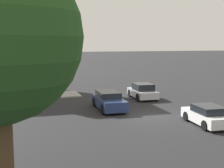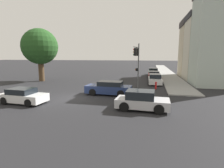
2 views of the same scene
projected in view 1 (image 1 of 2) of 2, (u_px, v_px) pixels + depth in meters
The scene contains 7 objects.
ground_plane at pixel (151, 116), 22.46m from camera, with size 300.00×300.00×0.00m, color black.
traffic_signal at pixel (50, 61), 25.27m from camera, with size 0.64×2.05×5.48m.
crossing_car_0 at pixel (109, 101), 24.59m from camera, with size 4.72×1.98×1.42m.
crossing_car_1 at pixel (143, 91), 29.25m from camera, with size 3.95×2.04×1.44m.
crossing_car_2 at pixel (207, 116), 19.96m from camera, with size 3.97×2.03×1.27m.
parked_car_0 at pixel (0, 96), 26.67m from camera, with size 1.97×4.63×1.45m.
fire_hydrant at pixel (48, 96), 27.94m from camera, with size 0.22×0.22×0.92m.
Camera 1 is at (-20.18, 9.07, 5.27)m, focal length 50.00 mm.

